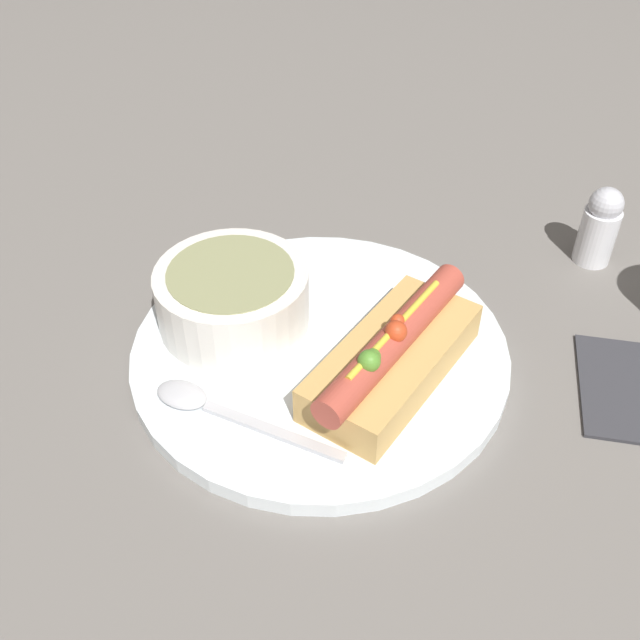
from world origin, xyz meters
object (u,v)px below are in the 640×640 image
soup_bowl (233,295)px  salt_shaker (600,226)px  spoon (206,404)px  hot_dog (393,356)px

soup_bowl → salt_shaker: size_ratio=1.61×
soup_bowl → spoon: bearing=-146.3°
soup_bowl → hot_dog: bearing=-75.8°
spoon → salt_shaker: size_ratio=1.97×
soup_bowl → salt_shaker: bearing=-31.3°
hot_dog → soup_bowl: (-0.03, 0.13, 0.01)m
spoon → salt_shaker: 0.38m
soup_bowl → spoon: soup_bowl is taller
spoon → salt_shaker: bearing=-123.9°
soup_bowl → salt_shaker: (0.28, -0.17, -0.00)m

